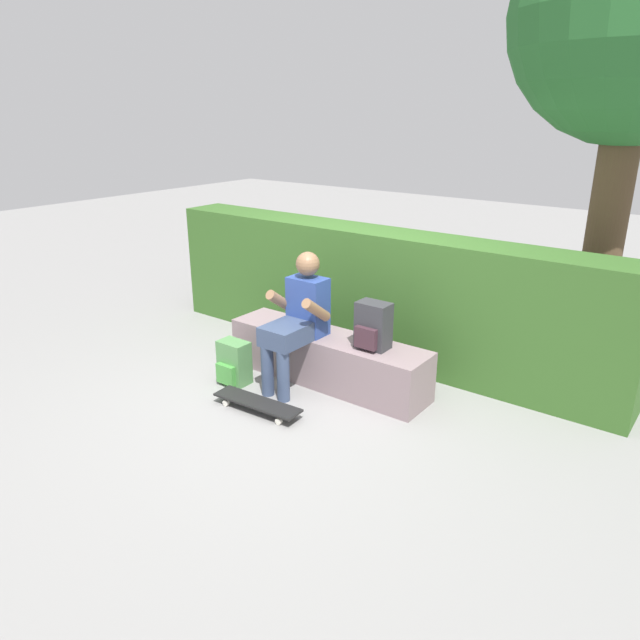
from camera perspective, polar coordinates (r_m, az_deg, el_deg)
ground_plane at (r=5.18m, az=-1.83°, el=-7.37°), size 24.00×24.00×0.00m
bench_main at (r=5.36m, az=0.70°, el=-3.73°), size 1.95×0.46×0.46m
person_skater at (r=5.14m, az=-2.17°, el=0.30°), size 0.49×0.62×1.21m
skateboard_near_person at (r=4.94m, az=-6.11°, el=-8.00°), size 0.81×0.25×0.09m
backpack_on_bench at (r=4.94m, az=5.14°, el=-0.62°), size 0.28×0.23×0.40m
backpack_on_ground at (r=5.40m, az=-8.37°, el=-4.16°), size 0.28×0.23×0.40m
hedge_row at (r=5.89m, az=5.33°, el=2.62°), size 4.91×0.51×1.27m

